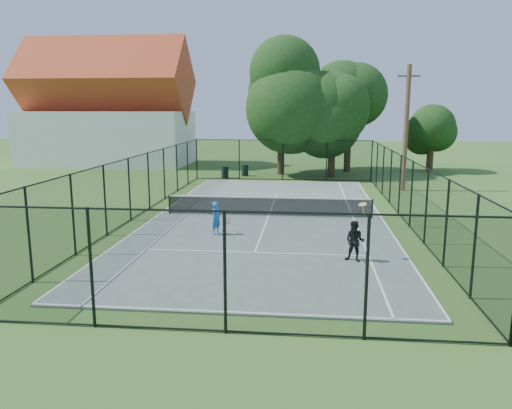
# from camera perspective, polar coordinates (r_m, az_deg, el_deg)

# --- Properties ---
(ground) EXTENTS (120.00, 120.00, 0.00)m
(ground) POSITION_cam_1_polar(r_m,az_deg,el_deg) (24.61, 1.46, -1.44)
(ground) COLOR #315F20
(tennis_court) EXTENTS (11.00, 24.00, 0.06)m
(tennis_court) POSITION_cam_1_polar(r_m,az_deg,el_deg) (24.60, 1.46, -1.37)
(tennis_court) COLOR #566560
(tennis_court) RESTS_ON ground
(tennis_net) EXTENTS (10.08, 0.08, 0.95)m
(tennis_net) POSITION_cam_1_polar(r_m,az_deg,el_deg) (24.49, 1.46, -0.12)
(tennis_net) COLOR black
(tennis_net) RESTS_ON tennis_court
(fence) EXTENTS (13.10, 26.10, 3.00)m
(fence) POSITION_cam_1_polar(r_m,az_deg,el_deg) (24.33, 1.47, 2.01)
(fence) COLOR black
(fence) RESTS_ON ground
(tree_near_left) EXTENTS (7.65, 7.65, 9.97)m
(tree_near_left) POSITION_cam_1_polar(r_m,az_deg,el_deg) (40.40, 2.92, 12.15)
(tree_near_left) COLOR #332114
(tree_near_left) RESTS_ON ground
(tree_near_mid) EXTENTS (5.79, 5.79, 7.57)m
(tree_near_mid) POSITION_cam_1_polar(r_m,az_deg,el_deg) (39.09, 8.76, 9.92)
(tree_near_mid) COLOR #332114
(tree_near_mid) RESTS_ON ground
(tree_near_right) EXTENTS (5.95, 5.95, 8.22)m
(tree_near_right) POSITION_cam_1_polar(r_m,az_deg,el_deg) (42.75, 10.57, 10.69)
(tree_near_right) COLOR #332114
(tree_near_right) RESTS_ON ground
(tree_far_right) EXTENTS (4.20, 4.20, 5.55)m
(tree_far_right) POSITION_cam_1_polar(r_m,az_deg,el_deg) (44.62, 19.44, 7.96)
(tree_far_right) COLOR #332114
(tree_far_right) RESTS_ON ground
(building) EXTENTS (15.30, 8.15, 11.87)m
(building) POSITION_cam_1_polar(r_m,az_deg,el_deg) (49.69, -16.63, 10.09)
(building) COLOR silver
(building) RESTS_ON ground
(trash_bin_left) EXTENTS (0.58, 0.58, 0.92)m
(trash_bin_left) POSITION_cam_1_polar(r_m,az_deg,el_deg) (38.40, -3.56, 3.72)
(trash_bin_left) COLOR black
(trash_bin_left) RESTS_ON ground
(trash_bin_right) EXTENTS (0.58, 0.58, 0.89)m
(trash_bin_right) POSITION_cam_1_polar(r_m,az_deg,el_deg) (39.57, -1.27, 3.94)
(trash_bin_right) COLOR black
(trash_bin_right) RESTS_ON ground
(utility_pole) EXTENTS (1.40, 0.30, 7.98)m
(utility_pole) POSITION_cam_1_polar(r_m,az_deg,el_deg) (33.56, 16.77, 8.39)
(utility_pole) COLOR #4C3823
(utility_pole) RESTS_ON ground
(player_blue) EXTENTS (0.85, 0.60, 1.38)m
(player_blue) POSITION_cam_1_polar(r_m,az_deg,el_deg) (20.93, -4.54, -1.57)
(player_blue) COLOR blue
(player_blue) RESTS_ON tennis_court
(player_black) EXTENTS (0.85, 0.99, 2.13)m
(player_black) POSITION_cam_1_polar(r_m,az_deg,el_deg) (17.54, 11.24, -4.13)
(player_black) COLOR black
(player_black) RESTS_ON tennis_court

